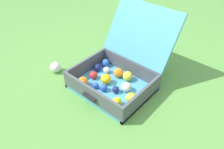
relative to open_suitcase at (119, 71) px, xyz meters
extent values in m
plane|color=#569342|center=(0.09, -0.10, -0.11)|extent=(16.00, 16.00, 0.00)
cube|color=#4799C6|center=(0.00, -0.08, -0.10)|extent=(0.53, 0.42, 0.03)
cube|color=#4C5156|center=(-0.25, -0.08, -0.04)|extent=(0.02, 0.42, 0.14)
cube|color=#4C5156|center=(0.26, -0.08, -0.04)|extent=(0.02, 0.42, 0.14)
cube|color=#4C5156|center=(0.00, -0.28, -0.04)|extent=(0.50, 0.02, 0.14)
cube|color=#4C5156|center=(0.00, 0.12, -0.04)|extent=(0.50, 0.02, 0.14)
cube|color=#4799C6|center=(0.00, 0.24, 0.21)|extent=(0.53, 0.24, 0.37)
cube|color=black|center=(0.00, -0.30, -0.03)|extent=(0.11, 0.02, 0.02)
sphere|color=red|center=(-0.16, -0.11, -0.06)|extent=(0.06, 0.06, 0.06)
sphere|color=white|center=(0.11, -0.05, -0.05)|extent=(0.07, 0.07, 0.07)
sphere|color=yellow|center=(-0.05, -0.08, -0.05)|extent=(0.08, 0.08, 0.08)
sphere|color=#CCDB38|center=(0.20, -0.12, -0.05)|extent=(0.07, 0.07, 0.07)
sphere|color=yellow|center=(0.15, -0.20, -0.05)|extent=(0.06, 0.06, 0.06)
sphere|color=#CCDB38|center=(0.05, 0.05, -0.05)|extent=(0.07, 0.07, 0.07)
sphere|color=orange|center=(-0.15, -0.21, -0.05)|extent=(0.07, 0.07, 0.07)
sphere|color=navy|center=(0.07, -0.11, -0.06)|extent=(0.05, 0.05, 0.05)
sphere|color=blue|center=(-0.19, 0.07, -0.05)|extent=(0.06, 0.06, 0.06)
sphere|color=blue|center=(-0.01, -0.15, -0.06)|extent=(0.05, 0.05, 0.05)
sphere|color=white|center=(-0.13, 0.01, -0.06)|extent=(0.05, 0.05, 0.05)
sphere|color=navy|center=(-0.20, -0.02, -0.06)|extent=(0.06, 0.06, 0.06)
sphere|color=orange|center=(-0.03, 0.03, -0.05)|extent=(0.07, 0.07, 0.07)
sphere|color=blue|center=(-0.07, -0.17, -0.06)|extent=(0.05, 0.05, 0.05)
sphere|color=white|center=(-0.46, -0.22, -0.07)|extent=(0.08, 0.08, 0.08)
camera|label=1|loc=(0.78, -0.97, 0.96)|focal=35.21mm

